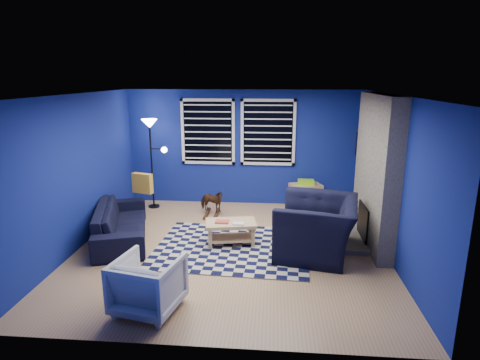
# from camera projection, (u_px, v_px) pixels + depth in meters

# --- Properties ---
(floor) EXTENTS (5.00, 5.00, 0.00)m
(floor) POSITION_uv_depth(u_px,v_px,m) (231.00, 249.00, 6.64)
(floor) COLOR tan
(floor) RESTS_ON ground
(ceiling) EXTENTS (5.00, 5.00, 0.00)m
(ceiling) POSITION_uv_depth(u_px,v_px,m) (230.00, 95.00, 6.01)
(ceiling) COLOR white
(ceiling) RESTS_ON wall_back
(wall_back) EXTENTS (5.00, 0.00, 5.00)m
(wall_back) POSITION_uv_depth(u_px,v_px,m) (242.00, 148.00, 8.73)
(wall_back) COLOR navy
(wall_back) RESTS_ON floor
(wall_left) EXTENTS (0.00, 5.00, 5.00)m
(wall_left) POSITION_uv_depth(u_px,v_px,m) (78.00, 172.00, 6.53)
(wall_left) COLOR navy
(wall_left) RESTS_ON floor
(wall_right) EXTENTS (0.00, 5.00, 5.00)m
(wall_right) POSITION_uv_depth(u_px,v_px,m) (393.00, 179.00, 6.12)
(wall_right) COLOR navy
(wall_right) RESTS_ON floor
(fireplace) EXTENTS (0.65, 2.00, 2.50)m
(fireplace) POSITION_uv_depth(u_px,v_px,m) (375.00, 174.00, 6.63)
(fireplace) COLOR gray
(fireplace) RESTS_ON floor
(window_left) EXTENTS (1.17, 0.06, 1.42)m
(window_left) POSITION_uv_depth(u_px,v_px,m) (208.00, 132.00, 8.67)
(window_left) COLOR black
(window_left) RESTS_ON wall_back
(window_right) EXTENTS (1.17, 0.06, 1.42)m
(window_right) POSITION_uv_depth(u_px,v_px,m) (268.00, 133.00, 8.57)
(window_right) COLOR black
(window_right) RESTS_ON wall_back
(tv) EXTENTS (0.07, 1.00, 0.58)m
(tv) POSITION_uv_depth(u_px,v_px,m) (362.00, 147.00, 8.02)
(tv) COLOR black
(tv) RESTS_ON wall_right
(rug) EXTENTS (2.61, 2.14, 0.02)m
(rug) POSITION_uv_depth(u_px,v_px,m) (232.00, 247.00, 6.67)
(rug) COLOR black
(rug) RESTS_ON floor
(sofa) EXTENTS (2.22, 1.40, 0.61)m
(sofa) POSITION_uv_depth(u_px,v_px,m) (121.00, 222.00, 6.98)
(sofa) COLOR black
(sofa) RESTS_ON floor
(armchair_big) EXTENTS (1.58, 1.44, 0.89)m
(armchair_big) POSITION_uv_depth(u_px,v_px,m) (317.00, 227.00, 6.36)
(armchair_big) COLOR black
(armchair_big) RESTS_ON floor
(armchair_bent) EXTENTS (0.88, 0.89, 0.69)m
(armchair_bent) POSITION_uv_depth(u_px,v_px,m) (148.00, 284.00, 4.82)
(armchair_bent) COLOR gray
(armchair_bent) RESTS_ON floor
(rocking_horse) EXTENTS (0.42, 0.61, 0.47)m
(rocking_horse) POSITION_uv_depth(u_px,v_px,m) (212.00, 201.00, 8.15)
(rocking_horse) COLOR #482917
(rocking_horse) RESTS_ON floor
(coffee_table) EXTENTS (0.91, 0.63, 0.42)m
(coffee_table) POSITION_uv_depth(u_px,v_px,m) (231.00, 228.00, 6.75)
(coffee_table) COLOR tan
(coffee_table) RESTS_ON rug
(cabinet) EXTENTS (0.74, 0.61, 0.62)m
(cabinet) POSITION_uv_depth(u_px,v_px,m) (305.00, 196.00, 8.63)
(cabinet) COLOR tan
(cabinet) RESTS_ON floor
(floor_lamp) EXTENTS (0.52, 0.32, 1.91)m
(floor_lamp) POSITION_uv_depth(u_px,v_px,m) (151.00, 136.00, 8.36)
(floor_lamp) COLOR black
(floor_lamp) RESTS_ON floor
(throw_pillow) EXTENTS (0.42, 0.23, 0.38)m
(throw_pillow) POSITION_uv_depth(u_px,v_px,m) (143.00, 183.00, 7.62)
(throw_pillow) COLOR gold
(throw_pillow) RESTS_ON sofa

